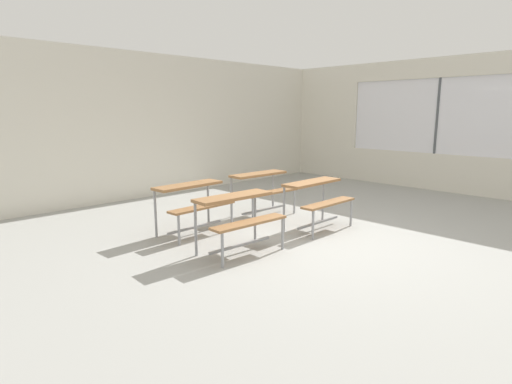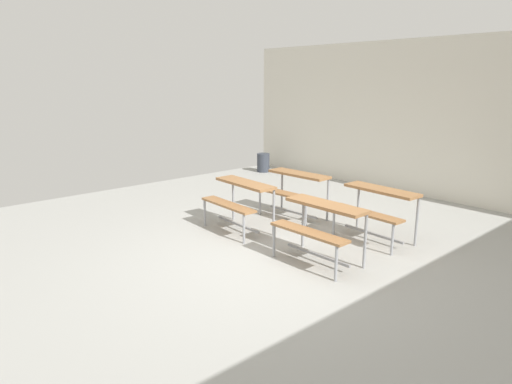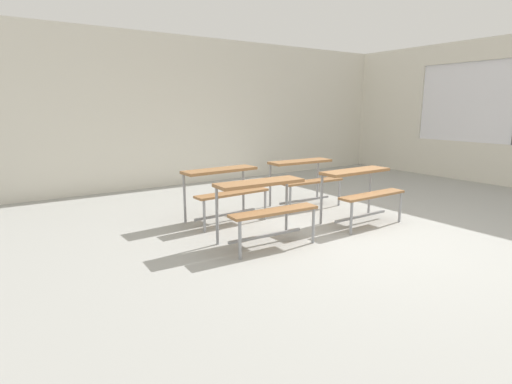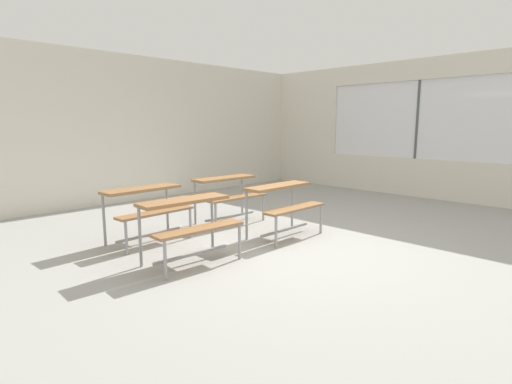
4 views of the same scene
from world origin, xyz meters
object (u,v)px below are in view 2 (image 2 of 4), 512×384
(desk_bench_r0c1, at_px, (320,219))
(trash_bin, at_px, (263,163))
(desk_bench_r0c0, at_px, (239,194))
(desk_bench_r1c1, at_px, (376,202))
(desk_bench_r1c0, at_px, (294,184))

(desk_bench_r0c1, distance_m, trash_bin, 5.80)
(desk_bench_r0c1, xyz_separation_m, trash_bin, (-4.71, 3.37, -0.33))
(desk_bench_r0c0, distance_m, desk_bench_r1c1, 1.99)
(desk_bench_r0c1, xyz_separation_m, desk_bench_r1c1, (0.00, 1.20, 0.00))
(desk_bench_r1c1, bearing_deg, desk_bench_r0c1, -87.74)
(desk_bench_r1c1, distance_m, trash_bin, 5.20)
(desk_bench_r0c1, relative_size, desk_bench_r1c1, 0.98)
(desk_bench_r0c1, relative_size, trash_bin, 2.42)
(desk_bench_r1c1, bearing_deg, desk_bench_r1c0, -175.47)
(trash_bin, bearing_deg, desk_bench_r0c1, -35.60)
(desk_bench_r0c0, xyz_separation_m, desk_bench_r1c0, (0.08, 1.11, 0.00))
(desk_bench_r0c1, height_order, desk_bench_r1c1, same)
(desk_bench_r0c0, distance_m, desk_bench_r0c1, 1.61)
(desk_bench_r0c0, bearing_deg, desk_bench_r0c1, 1.33)
(desk_bench_r1c1, bearing_deg, trash_bin, 157.66)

